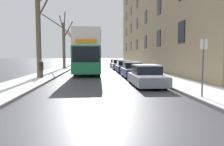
{
  "coord_description": "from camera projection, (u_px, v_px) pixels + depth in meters",
  "views": [
    {
      "loc": [
        -0.41,
        -6.34,
        1.94
      ],
      "look_at": [
        0.95,
        12.31,
        0.46
      ],
      "focal_mm": 35.0,
      "sensor_mm": 36.0,
      "label": 1
    }
  ],
  "objects": [
    {
      "name": "ground_plane",
      "position": [
        110.0,
        121.0,
        6.49
      ],
      "size": [
        320.0,
        320.0,
        0.0
      ],
      "primitive_type": "plane",
      "color": "#424247"
    },
    {
      "name": "sidewalk_left",
      "position": [
        78.0,
        63.0,
        58.79
      ],
      "size": [
        2.82,
        130.0,
        0.16
      ],
      "color": "slate",
      "rests_on": "ground"
    },
    {
      "name": "sidewalk_right",
      "position": [
        117.0,
        63.0,
        59.56
      ],
      "size": [
        2.82,
        130.0,
        0.16
      ],
      "color": "slate",
      "rests_on": "ground"
    },
    {
      "name": "terrace_facade_right",
      "position": [
        169.0,
        12.0,
        34.48
      ],
      "size": [
        9.1,
        45.2,
        17.72
      ],
      "color": "tan",
      "rests_on": "ground"
    },
    {
      "name": "bare_tree_left_0",
      "position": [
        38.0,
        27.0,
        17.55
      ],
      "size": [
        2.86,
        3.64,
        8.86
      ],
      "color": "brown",
      "rests_on": "ground"
    },
    {
      "name": "bare_tree_left_1",
      "position": [
        63.0,
        42.0,
        30.96
      ],
      "size": [
        4.18,
        2.27,
        7.78
      ],
      "color": "brown",
      "rests_on": "ground"
    },
    {
      "name": "bare_tree_left_2",
      "position": [
        73.0,
        47.0,
        43.41
      ],
      "size": [
        2.53,
        3.05,
        7.55
      ],
      "color": "brown",
      "rests_on": "ground"
    },
    {
      "name": "double_decker_bus",
      "position": [
        88.0,
        51.0,
        24.05
      ],
      "size": [
        2.61,
        11.32,
        4.4
      ],
      "color": "#1E7A47",
      "rests_on": "ground"
    },
    {
      "name": "parked_car_0",
      "position": [
        146.0,
        76.0,
        13.91
      ],
      "size": [
        1.82,
        4.35,
        1.38
      ],
      "color": "slate",
      "rests_on": "ground"
    },
    {
      "name": "parked_car_1",
      "position": [
        132.0,
        70.0,
        19.43
      ],
      "size": [
        1.69,
        3.99,
        1.39
      ],
      "color": "navy",
      "rests_on": "ground"
    },
    {
      "name": "parked_car_2",
      "position": [
        124.0,
        67.0,
        25.07
      ],
      "size": [
        1.7,
        4.18,
        1.4
      ],
      "color": "navy",
      "rests_on": "ground"
    },
    {
      "name": "parked_car_3",
      "position": [
        119.0,
        65.0,
        30.83
      ],
      "size": [
        1.84,
        4.0,
        1.41
      ],
      "color": "#9EA3AD",
      "rests_on": "ground"
    },
    {
      "name": "parked_car_4",
      "position": [
        115.0,
        64.0,
        36.4
      ],
      "size": [
        1.83,
        3.95,
        1.37
      ],
      "color": "slate",
      "rests_on": "ground"
    },
    {
      "name": "oncoming_van",
      "position": [
        93.0,
        60.0,
        39.74
      ],
      "size": [
        1.93,
        5.14,
        2.26
      ],
      "color": "white",
      "rests_on": "ground"
    },
    {
      "name": "pedestrian_left_sidewalk",
      "position": [
        41.0,
        69.0,
        17.81
      ],
      "size": [
        0.36,
        0.36,
        1.63
      ],
      "rotation": [
        0.0,
        0.0,
        5.9
      ],
      "color": "#4C4742",
      "rests_on": "ground"
    },
    {
      "name": "street_sign_post",
      "position": [
        203.0,
        65.0,
        9.35
      ],
      "size": [
        0.32,
        0.07,
        2.69
      ],
      "color": "#4C4F54",
      "rests_on": "ground"
    }
  ]
}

